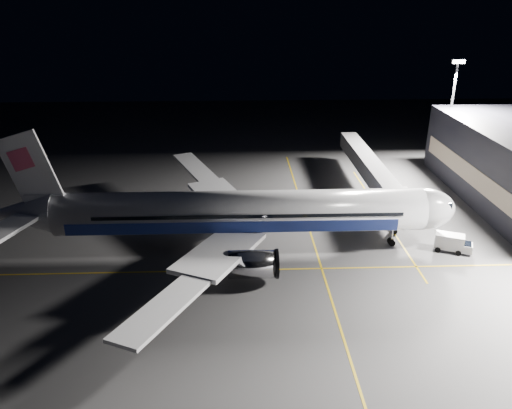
{
  "coord_description": "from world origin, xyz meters",
  "views": [
    {
      "loc": [
        -0.31,
        -59.89,
        31.79
      ],
      "look_at": [
        2.03,
        0.7,
        6.0
      ],
      "focal_mm": 35.0,
      "sensor_mm": 36.0,
      "label": 1
    }
  ],
  "objects_px": {
    "safety_cone_b": "(251,220)",
    "safety_cone_c": "(277,207)",
    "service_truck": "(453,243)",
    "jet_bridge": "(372,170)",
    "safety_cone_a": "(276,226)",
    "floodlight_mast_north": "(452,105)",
    "airliner": "(233,213)",
    "baggage_tug": "(213,204)"
  },
  "relations": [
    {
      "from": "jet_bridge",
      "to": "safety_cone_b",
      "type": "xyz_separation_m",
      "value": [
        -20.4,
        -9.64,
        -4.32
      ]
    },
    {
      "from": "floodlight_mast_north",
      "to": "safety_cone_a",
      "type": "bearing_deg",
      "value": -143.09
    },
    {
      "from": "service_truck",
      "to": "safety_cone_b",
      "type": "relative_size",
      "value": 9.59
    },
    {
      "from": "jet_bridge",
      "to": "service_truck",
      "type": "height_order",
      "value": "jet_bridge"
    },
    {
      "from": "airliner",
      "to": "jet_bridge",
      "type": "height_order",
      "value": "airliner"
    },
    {
      "from": "jet_bridge",
      "to": "service_truck",
      "type": "distance_m",
      "value": 21.36
    },
    {
      "from": "service_truck",
      "to": "baggage_tug",
      "type": "height_order",
      "value": "service_truck"
    },
    {
      "from": "floodlight_mast_north",
      "to": "baggage_tug",
      "type": "relative_size",
      "value": 7.01
    },
    {
      "from": "baggage_tug",
      "to": "safety_cone_b",
      "type": "height_order",
      "value": "baggage_tug"
    },
    {
      "from": "safety_cone_b",
      "to": "airliner",
      "type": "bearing_deg",
      "value": -107.62
    },
    {
      "from": "floodlight_mast_north",
      "to": "service_truck",
      "type": "height_order",
      "value": "floodlight_mast_north"
    },
    {
      "from": "safety_cone_b",
      "to": "safety_cone_c",
      "type": "xyz_separation_m",
      "value": [
        4.18,
        4.32,
        0.06
      ]
    },
    {
      "from": "floodlight_mast_north",
      "to": "safety_cone_b",
      "type": "relative_size",
      "value": 39.15
    },
    {
      "from": "service_truck",
      "to": "safety_cone_b",
      "type": "bearing_deg",
      "value": -178.73
    },
    {
      "from": "safety_cone_c",
      "to": "jet_bridge",
      "type": "bearing_deg",
      "value": 18.17
    },
    {
      "from": "service_truck",
      "to": "baggage_tug",
      "type": "bearing_deg",
      "value": 177.49
    },
    {
      "from": "floodlight_mast_north",
      "to": "baggage_tug",
      "type": "bearing_deg",
      "value": -157.13
    },
    {
      "from": "service_truck",
      "to": "baggage_tug",
      "type": "distance_m",
      "value": 35.82
    },
    {
      "from": "floodlight_mast_north",
      "to": "safety_cone_c",
      "type": "relative_size",
      "value": 31.51
    },
    {
      "from": "floodlight_mast_north",
      "to": "baggage_tug",
      "type": "height_order",
      "value": "floodlight_mast_north"
    },
    {
      "from": "floodlight_mast_north",
      "to": "safety_cone_c",
      "type": "xyz_separation_m",
      "value": [
        -34.23,
        -19.26,
        -12.04
      ]
    },
    {
      "from": "floodlight_mast_north",
      "to": "service_truck",
      "type": "relative_size",
      "value": 4.08
    },
    {
      "from": "floodlight_mast_north",
      "to": "safety_cone_a",
      "type": "height_order",
      "value": "floodlight_mast_north"
    },
    {
      "from": "airliner",
      "to": "safety_cone_b",
      "type": "relative_size",
      "value": 116.27
    },
    {
      "from": "airliner",
      "to": "jet_bridge",
      "type": "bearing_deg",
      "value": 38.04
    },
    {
      "from": "jet_bridge",
      "to": "safety_cone_b",
      "type": "distance_m",
      "value": 22.98
    },
    {
      "from": "baggage_tug",
      "to": "safety_cone_c",
      "type": "height_order",
      "value": "baggage_tug"
    },
    {
      "from": "safety_cone_c",
      "to": "baggage_tug",
      "type": "bearing_deg",
      "value": 176.67
    },
    {
      "from": "airliner",
      "to": "service_truck",
      "type": "xyz_separation_m",
      "value": [
        29.09,
        -2.18,
        -3.87
      ]
    },
    {
      "from": "jet_bridge",
      "to": "safety_cone_a",
      "type": "height_order",
      "value": "jet_bridge"
    },
    {
      "from": "floodlight_mast_north",
      "to": "safety_cone_b",
      "type": "distance_m",
      "value": 46.66
    },
    {
      "from": "airliner",
      "to": "safety_cone_c",
      "type": "xyz_separation_m",
      "value": [
        6.85,
        12.73,
        -4.84
      ]
    },
    {
      "from": "safety_cone_c",
      "to": "service_truck",
      "type": "bearing_deg",
      "value": -33.82
    },
    {
      "from": "airliner",
      "to": "baggage_tug",
      "type": "xyz_separation_m",
      "value": [
        -3.2,
        13.31,
        -4.33
      ]
    },
    {
      "from": "safety_cone_c",
      "to": "floodlight_mast_north",
      "type": "bearing_deg",
      "value": 29.36
    },
    {
      "from": "floodlight_mast_north",
      "to": "safety_cone_a",
      "type": "xyz_separation_m",
      "value": [
        -34.79,
        -26.13,
        -12.11
      ]
    },
    {
      "from": "safety_cone_a",
      "to": "safety_cone_b",
      "type": "bearing_deg",
      "value": 144.71
    },
    {
      "from": "baggage_tug",
      "to": "safety_cone_c",
      "type": "distance_m",
      "value": 10.07
    },
    {
      "from": "floodlight_mast_north",
      "to": "baggage_tug",
      "type": "distance_m",
      "value": 49.42
    },
    {
      "from": "jet_bridge",
      "to": "safety_cone_b",
      "type": "height_order",
      "value": "jet_bridge"
    },
    {
      "from": "baggage_tug",
      "to": "safety_cone_a",
      "type": "xyz_separation_m",
      "value": [
        9.48,
        -7.46,
        -0.57
      ]
    },
    {
      "from": "airliner",
      "to": "floodlight_mast_north",
      "type": "relative_size",
      "value": 2.97
    }
  ]
}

